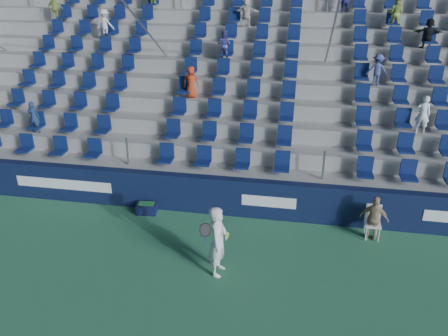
# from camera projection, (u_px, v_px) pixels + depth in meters

# --- Properties ---
(ground) EXTENTS (70.00, 70.00, 0.00)m
(ground) POSITION_uv_depth(u_px,v_px,m) (196.00, 279.00, 10.63)
(ground) COLOR #32754D
(ground) RESTS_ON ground
(sponsor_wall) EXTENTS (24.00, 0.32, 1.20)m
(sponsor_wall) POSITION_uv_depth(u_px,v_px,m) (220.00, 196.00, 13.18)
(sponsor_wall) COLOR #0F1838
(sponsor_wall) RESTS_ON ground
(grandstand) EXTENTS (24.00, 8.17, 6.63)m
(grandstand) POSITION_uv_depth(u_px,v_px,m) (243.00, 99.00, 17.07)
(grandstand) COLOR gray
(grandstand) RESTS_ON ground
(tennis_player) EXTENTS (0.69, 0.70, 1.84)m
(tennis_player) POSITION_uv_depth(u_px,v_px,m) (218.00, 241.00, 10.46)
(tennis_player) COLOR silver
(tennis_player) RESTS_ON ground
(line_judge_chair) EXTENTS (0.43, 0.44, 0.96)m
(line_judge_chair) POSITION_uv_depth(u_px,v_px,m) (373.00, 219.00, 12.07)
(line_judge_chair) COLOR white
(line_judge_chair) RESTS_ON ground
(line_judge) EXTENTS (0.83, 0.51, 1.31)m
(line_judge) POSITION_uv_depth(u_px,v_px,m) (374.00, 219.00, 11.89)
(line_judge) COLOR tan
(line_judge) RESTS_ON ground
(ball_bin) EXTENTS (0.63, 0.44, 0.33)m
(ball_bin) POSITION_uv_depth(u_px,v_px,m) (147.00, 208.00, 13.35)
(ball_bin) COLOR #0E1234
(ball_bin) RESTS_ON ground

